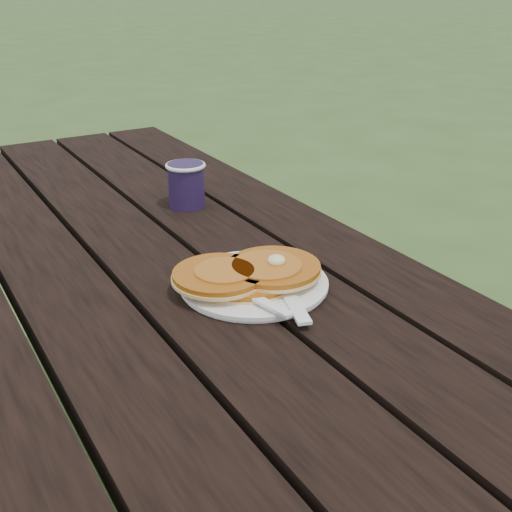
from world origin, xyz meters
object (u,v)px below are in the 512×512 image
plate (254,284)px  coffee_cup (186,182)px  pancake_stack (248,273)px  picnic_table (167,445)px

plate → coffee_cup: 0.38m
plate → coffee_cup: bearing=79.9°
plate → pancake_stack: bearing=170.7°
picnic_table → pancake_stack: 0.45m
plate → pancake_stack: 0.02m
pancake_stack → coffee_cup: 0.38m
picnic_table → plate: 0.43m
picnic_table → pancake_stack: size_ratio=8.12×
plate → picnic_table: bearing=120.3°
picnic_table → pancake_stack: (0.09, -0.16, 0.41)m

